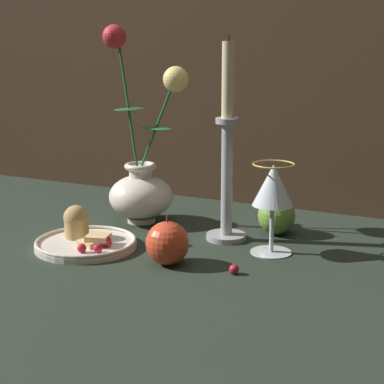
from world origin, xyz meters
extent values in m
plane|color=#232D23|center=(0.00, 0.00, 0.00)|extent=(2.40, 2.40, 0.00)
cylinder|color=silver|center=(-0.15, 0.10, 0.01)|extent=(0.06, 0.06, 0.01)
ellipsoid|color=silver|center=(-0.15, 0.10, 0.05)|extent=(0.13, 0.13, 0.09)
cylinder|color=silver|center=(-0.15, 0.10, 0.10)|extent=(0.05, 0.05, 0.03)
torus|color=silver|center=(-0.15, 0.10, 0.12)|extent=(0.06, 0.06, 0.01)
cylinder|color=#23662D|center=(-0.17, 0.09, 0.24)|extent=(0.05, 0.02, 0.25)
ellipsoid|color=#23662D|center=(-0.17, 0.09, 0.23)|extent=(0.06, 0.08, 0.00)
sphere|color=red|center=(-0.19, 0.09, 0.37)|extent=(0.05, 0.05, 0.05)
cylinder|color=#23662D|center=(-0.11, 0.10, 0.20)|extent=(0.08, 0.01, 0.18)
ellipsoid|color=#23662D|center=(-0.11, 0.10, 0.19)|extent=(0.07, 0.04, 0.00)
sphere|color=#EFD67A|center=(-0.07, 0.11, 0.29)|extent=(0.05, 0.05, 0.05)
cylinder|color=silver|center=(-0.15, -0.09, 0.01)|extent=(0.18, 0.18, 0.01)
torus|color=silver|center=(-0.15, -0.09, 0.01)|extent=(0.18, 0.18, 0.01)
cylinder|color=tan|center=(-0.19, -0.07, 0.03)|extent=(0.04, 0.04, 0.04)
sphere|color=tan|center=(-0.19, -0.07, 0.05)|extent=(0.05, 0.05, 0.05)
cube|color=#DBBC7A|center=(-0.14, -0.10, 0.01)|extent=(0.05, 0.05, 0.01)
cube|color=#DBBC7A|center=(-0.12, -0.09, 0.03)|extent=(0.05, 0.05, 0.01)
sphere|color=#AD192D|center=(-0.13, -0.14, 0.02)|extent=(0.02, 0.02, 0.02)
sphere|color=#AD192D|center=(-0.10, -0.13, 0.02)|extent=(0.02, 0.02, 0.02)
sphere|color=#AD192D|center=(-0.11, -0.09, 0.02)|extent=(0.02, 0.02, 0.02)
cylinder|color=silver|center=(0.16, 0.03, 0.00)|extent=(0.07, 0.07, 0.00)
cylinder|color=silver|center=(0.16, 0.03, 0.05)|extent=(0.01, 0.01, 0.08)
cone|color=silver|center=(0.16, 0.03, 0.12)|extent=(0.07, 0.07, 0.07)
cone|color=gold|center=(0.16, 0.03, 0.11)|extent=(0.06, 0.06, 0.05)
torus|color=gold|center=(0.16, 0.03, 0.16)|extent=(0.07, 0.07, 0.00)
cylinder|color=#A3A3A8|center=(0.05, 0.07, 0.01)|extent=(0.07, 0.07, 0.01)
cylinder|color=#A3A3A8|center=(0.05, 0.07, 0.11)|extent=(0.02, 0.02, 0.21)
cylinder|color=#A3A3A8|center=(0.05, 0.07, 0.22)|extent=(0.04, 0.04, 0.01)
cylinder|color=beige|center=(0.05, 0.07, 0.29)|extent=(0.02, 0.02, 0.13)
cylinder|color=black|center=(0.05, 0.07, 0.37)|extent=(0.00, 0.00, 0.01)
sphere|color=#D14223|center=(0.02, -0.10, 0.04)|extent=(0.07, 0.07, 0.07)
cylinder|color=#4C3319|center=(0.02, -0.10, 0.08)|extent=(0.00, 0.00, 0.01)
sphere|color=#669938|center=(0.13, 0.14, 0.04)|extent=(0.07, 0.07, 0.07)
cylinder|color=#4C3319|center=(0.13, 0.14, 0.08)|extent=(0.00, 0.00, 0.01)
sphere|color=#AD192D|center=(-0.01, -0.01, 0.01)|extent=(0.02, 0.02, 0.02)
sphere|color=#AD192D|center=(0.14, -0.10, 0.01)|extent=(0.02, 0.02, 0.02)
sphere|color=#AD192D|center=(-0.07, 0.01, 0.01)|extent=(0.02, 0.02, 0.02)
camera|label=1|loc=(0.49, -1.00, 0.37)|focal=60.00mm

